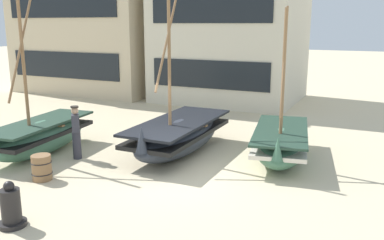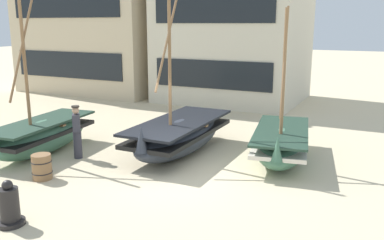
{
  "view_description": "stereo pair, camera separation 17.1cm",
  "coord_description": "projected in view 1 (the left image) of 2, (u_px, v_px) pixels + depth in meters",
  "views": [
    {
      "loc": [
        5.05,
        -9.69,
        4.15
      ],
      "look_at": [
        0.0,
        1.0,
        1.4
      ],
      "focal_mm": 38.89,
      "sensor_mm": 36.0,
      "label": 1
    },
    {
      "loc": [
        5.21,
        -9.61,
        4.15
      ],
      "look_at": [
        0.0,
        1.0,
        1.4
      ],
      "focal_mm": 38.89,
      "sensor_mm": 36.0,
      "label": 2
    }
  ],
  "objects": [
    {
      "name": "fishing_boat_near_left",
      "position": [
        281.0,
        143.0,
        12.9
      ],
      "size": [
        2.29,
        4.26,
        4.66
      ],
      "color": "#427056",
      "rests_on": "ground"
    },
    {
      "name": "fishing_boat_far_right",
      "position": [
        41.0,
        136.0,
        13.46
      ],
      "size": [
        1.84,
        4.21,
        5.35
      ],
      "color": "#427056",
      "rests_on": "ground"
    },
    {
      "name": "harbor_building_main",
      "position": [
        232.0,
        10.0,
        22.31
      ],
      "size": [
        7.6,
        6.4,
        9.69
      ],
      "color": "beige",
      "rests_on": "ground"
    },
    {
      "name": "fishing_boat_centre_large",
      "position": [
        178.0,
        135.0,
        13.54
      ],
      "size": [
        1.85,
        4.81,
        5.87
      ],
      "color": "#2D333D",
      "rests_on": "ground"
    },
    {
      "name": "harbor_building_annex",
      "position": [
        91.0,
        6.0,
        25.17
      ],
      "size": [
        9.25,
        5.45,
        10.37
      ],
      "color": "beige",
      "rests_on": "ground"
    },
    {
      "name": "capstan_winch",
      "position": [
        11.0,
        208.0,
        8.64
      ],
      "size": [
        0.58,
        0.58,
        1.0
      ],
      "color": "black",
      "rests_on": "ground"
    },
    {
      "name": "fisherman_by_hull",
      "position": [
        76.0,
        133.0,
        12.91
      ],
      "size": [
        0.4,
        0.42,
        1.68
      ],
      "color": "#33333D",
      "rests_on": "ground"
    },
    {
      "name": "ground_plane",
      "position": [
        177.0,
        176.0,
        11.57
      ],
      "size": [
        120.0,
        120.0,
        0.0
      ],
      "primitive_type": "plane",
      "color": "beige"
    },
    {
      "name": "wooden_barrel",
      "position": [
        42.0,
        168.0,
        11.23
      ],
      "size": [
        0.56,
        0.56,
        0.7
      ],
      "color": "olive",
      "rests_on": "ground"
    }
  ]
}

